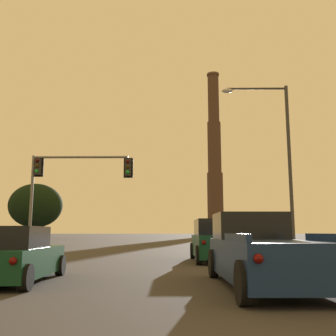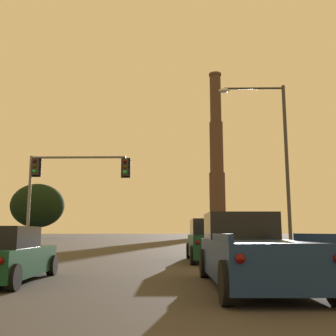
% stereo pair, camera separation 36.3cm
% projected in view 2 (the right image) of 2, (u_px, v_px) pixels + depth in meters
% --- Properties ---
extents(pickup_truck_right_lane_second, '(2.29, 5.54, 1.82)m').
position_uv_depth(pickup_truck_right_lane_second, '(251.00, 252.00, 9.52)').
color(pickup_truck_right_lane_second, navy).
rests_on(pickup_truck_right_lane_second, ground_plane).
extents(suv_right_lane_front, '(2.16, 4.93, 1.86)m').
position_uv_depth(suv_right_lane_front, '(211.00, 241.00, 17.58)').
color(suv_right_lane_front, '#0F3823').
rests_on(suv_right_lane_front, ground_plane).
extents(hatchback_left_lane_second, '(2.08, 4.17, 1.44)m').
position_uv_depth(hatchback_left_lane_second, '(3.00, 256.00, 10.22)').
color(hatchback_left_lane_second, '#0F3823').
rests_on(hatchback_left_lane_second, ground_plane).
extents(traffic_light_overhead_left, '(6.32, 0.50, 5.94)m').
position_uv_depth(traffic_light_overhead_left, '(64.00, 178.00, 23.99)').
color(traffic_light_overhead_left, slate).
rests_on(traffic_light_overhead_left, ground_plane).
extents(street_lamp, '(3.87, 0.36, 9.76)m').
position_uv_depth(street_lamp, '(276.00, 149.00, 22.38)').
color(street_lamp, '#38383A').
rests_on(street_lamp, ground_plane).
extents(smokestack, '(8.00, 8.00, 53.13)m').
position_uv_depth(smokestack, '(217.00, 170.00, 124.87)').
color(smokestack, '#3C2B22').
rests_on(smokestack, ground_plane).
extents(treeline_right_mid, '(11.23, 10.11, 11.47)m').
position_uv_depth(treeline_right_mid, '(38.00, 206.00, 83.38)').
color(treeline_right_mid, black).
rests_on(treeline_right_mid, ground_plane).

